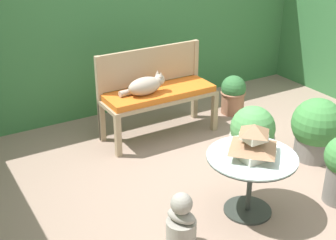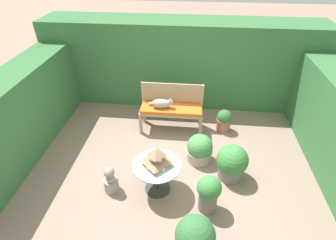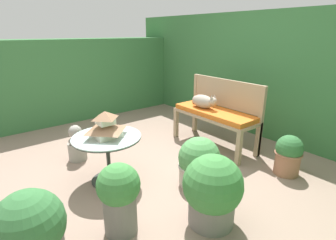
{
  "view_description": "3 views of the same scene",
  "coord_description": "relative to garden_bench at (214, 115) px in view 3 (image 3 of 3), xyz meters",
  "views": [
    {
      "loc": [
        -2.51,
        -3.01,
        2.45
      ],
      "look_at": [
        -0.32,
        0.68,
        0.45
      ],
      "focal_mm": 50.0,
      "sensor_mm": 36.0,
      "label": 1
    },
    {
      "loc": [
        0.27,
        -3.34,
        3.44
      ],
      "look_at": [
        -0.13,
        0.55,
        0.69
      ],
      "focal_mm": 28.0,
      "sensor_mm": 36.0,
      "label": 2
    },
    {
      "loc": [
        2.31,
        -1.59,
        1.64
      ],
      "look_at": [
        -0.33,
        0.5,
        0.5
      ],
      "focal_mm": 28.0,
      "sensor_mm": 36.0,
      "label": 3
    }
  ],
  "objects": [
    {
      "name": "ground",
      "position": [
        0.12,
        -1.21,
        -0.48
      ],
      "size": [
        30.0,
        30.0,
        0.0
      ],
      "primitive_type": "plane",
      "color": "gray"
    },
    {
      "name": "potted_plant_bench_right",
      "position": [
        1.12,
        0.08,
        -0.23
      ],
      "size": [
        0.32,
        0.32,
        0.49
      ],
      "color": "#9E664C",
      "rests_on": "ground"
    },
    {
      "name": "potted_plant_bench_left",
      "position": [
        0.73,
        -1.97,
        -0.12
      ],
      "size": [
        0.36,
        0.36,
        0.64
      ],
      "color": "slate",
      "rests_on": "ground"
    },
    {
      "name": "garden_bench",
      "position": [
        0.0,
        0.0,
        0.0
      ],
      "size": [
        1.3,
        0.48,
        0.56
      ],
      "color": "tan",
      "rests_on": "ground"
    },
    {
      "name": "foliage_hedge_back",
      "position": [
        0.12,
        1.39,
        0.5
      ],
      "size": [
        6.4,
        1.0,
        1.95
      ],
      "primitive_type": "cube",
      "color": "#38703D",
      "rests_on": "ground"
    },
    {
      "name": "potted_plant_hedge_corner",
      "position": [
        0.55,
        -2.62,
        -0.23
      ],
      "size": [
        0.53,
        0.53,
        0.55
      ],
      "color": "slate",
      "rests_on": "ground"
    },
    {
      "name": "potted_plant_table_near",
      "position": [
        0.6,
        -0.9,
        -0.22
      ],
      "size": [
        0.48,
        0.48,
        0.55
      ],
      "color": "#ADA393",
      "rests_on": "ground"
    },
    {
      "name": "foliage_hedge_left",
      "position": [
        -2.73,
        -0.96,
        0.28
      ],
      "size": [
        0.7,
        3.7,
        1.52
      ],
      "primitive_type": "cube",
      "color": "#38703D",
      "rests_on": "ground"
    },
    {
      "name": "patio_table",
      "position": [
        -0.07,
        -1.67,
        -0.04
      ],
      "size": [
        0.76,
        0.76,
        0.55
      ],
      "color": "#2D332D",
      "rests_on": "ground"
    },
    {
      "name": "potted_plant_patio_mid",
      "position": [
        1.14,
        -1.28,
        -0.15
      ],
      "size": [
        0.53,
        0.53,
        0.66
      ],
      "color": "slate",
      "rests_on": "ground"
    },
    {
      "name": "pagoda_birdhouse",
      "position": [
        -0.07,
        -1.67,
        0.2
      ],
      "size": [
        0.37,
        0.37,
        0.29
      ],
      "color": "silver",
      "rests_on": "patio_table"
    },
    {
      "name": "bench_backrest",
      "position": [
        0.0,
        0.22,
        0.23
      ],
      "size": [
        1.3,
        0.06,
        0.99
      ],
      "color": "tan",
      "rests_on": "ground"
    },
    {
      "name": "garden_bust",
      "position": [
        -0.82,
        -1.77,
        -0.27
      ],
      "size": [
        0.24,
        0.27,
        0.49
      ],
      "rotation": [
        0.0,
        0.0,
        -1.12
      ],
      "color": "gray",
      "rests_on": "ground"
    },
    {
      "name": "cat",
      "position": [
        -0.19,
        -0.04,
        0.18
      ],
      "size": [
        0.52,
        0.22,
        0.23
      ],
      "rotation": [
        0.0,
        0.0,
        0.06
      ],
      "color": "#A89989",
      "rests_on": "garden_bench"
    }
  ]
}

